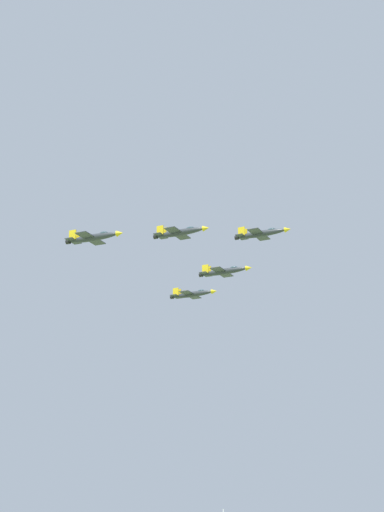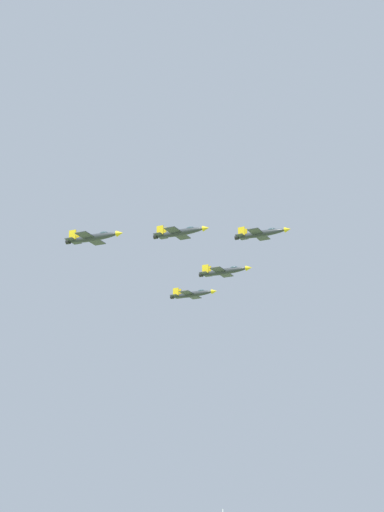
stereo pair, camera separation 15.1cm
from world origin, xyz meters
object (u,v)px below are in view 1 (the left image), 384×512
object	(u,v)px
jet_lead	(261,233)
jet_left_wingman	(224,271)
jet_right_wingman	(180,232)
jet_left_outer	(192,294)
jet_right_outer	(93,237)

from	to	relation	value
jet_lead	jet_left_wingman	world-z (taller)	jet_lead
jet_right_wingman	jet_left_outer	size ratio (longest dim) A/B	0.98
jet_left_wingman	jet_right_outer	distance (m)	45.32
jet_right_wingman	jet_right_outer	xyz separation A→B (m)	(16.79, 13.76, -3.41)
jet_left_wingman	jet_right_outer	world-z (taller)	jet_left_wingman
jet_left_wingman	jet_right_wingman	world-z (taller)	jet_right_wingman
jet_left_wingman	jet_left_outer	size ratio (longest dim) A/B	1.02
jet_left_wingman	jet_right_wingman	xyz separation A→B (m)	(0.50, 28.12, 2.19)
jet_lead	jet_right_wingman	size ratio (longest dim) A/B	0.99
jet_lead	jet_right_wingman	bearing A→B (deg)	-139.30
jet_right_wingman	jet_left_outer	world-z (taller)	jet_right_wingman
jet_left_wingman	jet_right_outer	bearing A→B (deg)	-110.68
jet_lead	jet_right_wingman	world-z (taller)	jet_lead
jet_lead	jet_left_wingman	size ratio (longest dim) A/B	0.95
jet_left_outer	jet_lead	bearing A→B (deg)	-39.24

